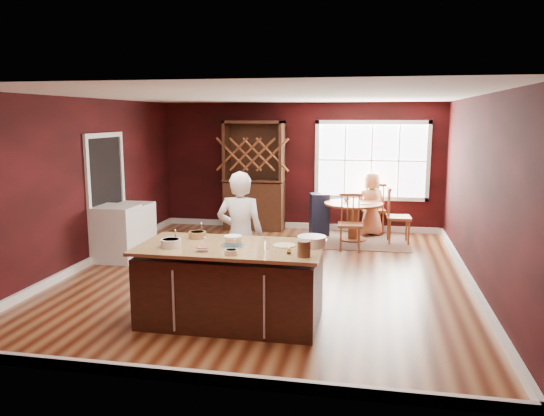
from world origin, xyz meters
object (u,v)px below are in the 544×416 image
Objects in this scene: kitchen_island at (231,285)px; chair_north at (373,208)px; toddler at (317,196)px; washer at (117,233)px; dryer at (134,227)px; chair_east at (399,215)px; dining_table at (353,214)px; layer_cake at (233,241)px; hutch at (254,176)px; chair_south at (350,222)px; high_chair at (319,213)px; baker at (240,236)px; seated_woman at (371,204)px.

chair_north reaches higher than kitchen_island.
toddler is 4.04m from washer.
dryer is (0.00, 0.64, -0.03)m from washer.
toddler is at bearing 72.25° from chair_east.
dining_table is 3.93× the size of layer_cake.
layer_cake is 0.26× the size of chair_east.
dining_table is at bearing 82.97° from chair_east.
hutch is 3.46m from washer.
chair_east reaches higher than chair_south.
chair_south is at bearing -76.05° from high_chair.
chair_south is 0.44× the size of hutch.
high_chair is at bearing 10.41° from chair_north.
toddler is (0.48, 4.84, 0.37)m from kitchen_island.
high_chair is (-1.09, -0.38, -0.09)m from chair_north.
layer_cake reaches higher than toddler.
baker is 2.91m from washer.
chair_north is 1.21× the size of high_chair.
chair_south reaches higher than dryer.
chair_north is at bearing 19.02° from toddler.
dining_table is 4.15m from dryer.
seated_woman is at bearing 27.26° from dryer.
baker is at bearing -29.93° from washer.
layer_cake is at bearing -105.00° from dining_table.
hutch is at bearing 166.13° from toddler.
chair_east is at bearing 110.62° from seated_woman.
layer_cake is 3.91m from chair_south.
seated_woman is 4.99× the size of toddler.
chair_east is at bearing 36.25° from chair_south.
hutch is 2.49× the size of washer.
seated_woman is at bearing -7.10° from high_chair.
seated_woman is at bearing -3.59° from hutch.
seated_woman reaches higher than chair_south.
dining_table is at bearing 36.22° from seated_woman.
washer is at bearing 139.45° from layer_cake.
layer_cake is at bearing 151.05° from chair_east.
washer is at bearing -119.89° from hutch.
baker is (-1.32, -3.69, 0.32)m from dining_table.
layer_cake is at bearing -112.47° from high_chair.
toddler is at bearing 84.28° from kitchen_island.
washer is (-3.82, -2.25, -0.07)m from dining_table.
chair_south is at bearing 12.17° from dryer.
dining_table is at bearing -25.02° from toddler.
chair_north is (1.59, 5.23, -0.44)m from layer_cake.
dining_table is 0.79m from chair_south.
chair_east reaches higher than dining_table.
layer_cake reaches higher than high_chair.
toddler is 3.66m from dryer.
toddler is (-1.14, -0.39, 0.27)m from chair_north.
toddler is at bearing 178.81° from high_chair.
kitchen_island is at bearing 51.09° from seated_woman.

